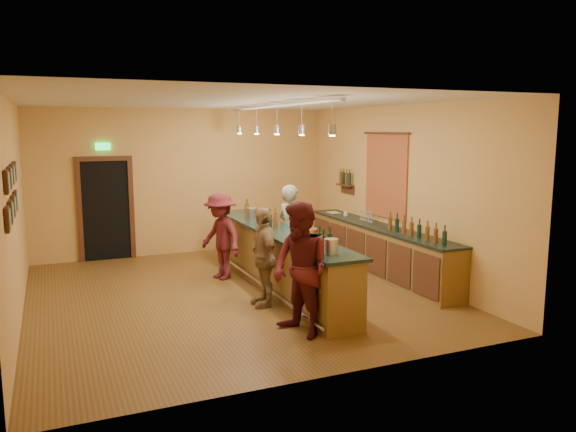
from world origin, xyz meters
name	(u,v)px	position (x,y,z in m)	size (l,w,h in m)	color
floor	(234,294)	(0.00, 0.00, 0.00)	(7.00, 7.00, 0.00)	brown
ceiling	(231,101)	(0.00, 0.00, 3.20)	(6.50, 7.00, 0.02)	silver
wall_back	(185,182)	(0.00, 3.50, 1.60)	(6.50, 0.02, 3.20)	#E1A854
wall_front	(329,237)	(0.00, -3.50, 1.60)	(6.50, 0.02, 3.20)	#E1A854
wall_left	(14,211)	(-3.25, 0.00, 1.60)	(0.02, 7.00, 3.20)	#E1A854
wall_right	(398,191)	(3.25, 0.00, 1.60)	(0.02, 7.00, 3.20)	#E1A854
doorway	(106,207)	(-1.70, 3.47, 1.13)	(1.15, 0.09, 2.48)	black
tapestry	(386,177)	(3.23, 0.40, 1.85)	(0.03, 1.40, 1.60)	#A22C20
bottle_shelf	(345,180)	(3.17, 1.90, 1.67)	(0.17, 0.55, 0.54)	#442414
picture_grid	(12,192)	(-3.21, -0.75, 1.95)	(0.06, 2.20, 0.70)	#382111
back_counter	(379,249)	(2.97, 0.18, 0.49)	(0.60, 4.55, 1.27)	brown
tasting_bar	(277,255)	(0.80, 0.00, 0.61)	(0.74, 5.10, 1.38)	brown
pendant_track	(277,115)	(0.80, 0.00, 2.98)	(0.11, 4.60, 0.50)	silver
bartender	(291,231)	(1.35, 0.68, 0.87)	(0.63, 0.42, 1.74)	gray
customer_a	(301,270)	(0.25, -2.20, 0.91)	(0.88, 0.69, 1.82)	#59191E
customer_b	(263,257)	(0.25, -0.78, 0.78)	(0.92, 0.38, 1.56)	#997A51
customer_c	(221,236)	(0.08, 1.02, 0.80)	(1.04, 0.60, 1.61)	#59191E
bar_stool	(309,235)	(2.17, 1.61, 0.56)	(0.34, 0.34, 0.71)	#9B6446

